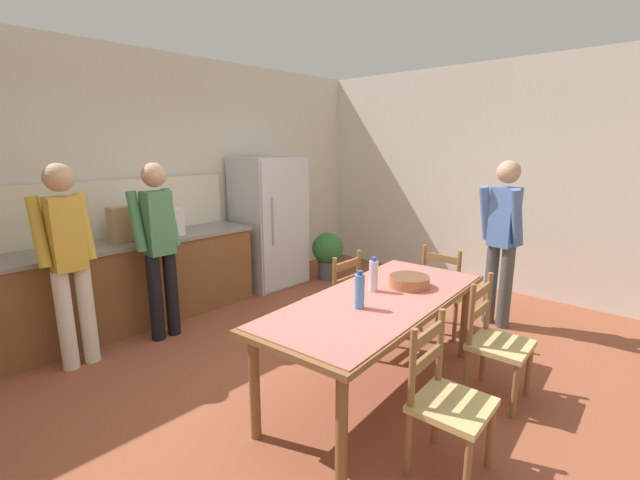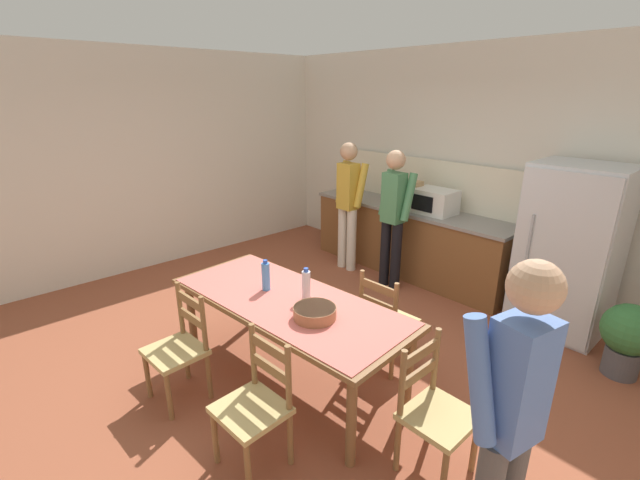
{
  "view_description": "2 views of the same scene",
  "coord_description": "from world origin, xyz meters",
  "px_view_note": "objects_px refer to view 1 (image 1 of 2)",
  "views": [
    {
      "loc": [
        -2.39,
        -2.14,
        1.87
      ],
      "look_at": [
        0.21,
        0.25,
        1.09
      ],
      "focal_mm": 24.0,
      "sensor_mm": 36.0,
      "label": 1
    },
    {
      "loc": [
        2.59,
        -2.31,
        2.36
      ],
      "look_at": [
        -0.26,
        0.27,
        1.01
      ],
      "focal_mm": 24.0,
      "sensor_mm": 36.0,
      "label": 2
    }
  ],
  "objects_px": {
    "bottle_near_centre": "(360,291)",
    "chair_side_near_left": "(446,401)",
    "chair_side_far_right": "(335,300)",
    "chair_side_near_right": "(495,342)",
    "microwave": "(154,223)",
    "person_by_table": "(502,235)",
    "chair_head_end": "(445,291)",
    "serving_bowl": "(409,281)",
    "dining_table": "(378,307)",
    "bottle_off_centre": "(373,275)",
    "potted_plant": "(328,252)",
    "person_at_counter": "(159,242)",
    "person_at_sink": "(68,256)",
    "paper_bag": "(122,224)",
    "refrigerator": "(269,222)"
  },
  "relations": [
    {
      "from": "bottle_near_centre",
      "to": "chair_side_near_left",
      "type": "xyz_separation_m",
      "value": [
        -0.15,
        -0.75,
        -0.45
      ]
    },
    {
      "from": "chair_side_near_left",
      "to": "chair_side_far_right",
      "type": "distance_m",
      "value": 1.74
    },
    {
      "from": "chair_side_near_left",
      "to": "chair_side_near_right",
      "type": "relative_size",
      "value": 1.0
    },
    {
      "from": "microwave",
      "to": "person_by_table",
      "type": "height_order",
      "value": "person_by_table"
    },
    {
      "from": "chair_head_end",
      "to": "person_by_table",
      "type": "xyz_separation_m",
      "value": [
        0.55,
        -0.31,
        0.53
      ]
    },
    {
      "from": "chair_side_near_right",
      "to": "person_by_table",
      "type": "relative_size",
      "value": 0.53
    },
    {
      "from": "chair_head_end",
      "to": "serving_bowl",
      "type": "bearing_deg",
      "value": 98.41
    },
    {
      "from": "dining_table",
      "to": "bottle_near_centre",
      "type": "bearing_deg",
      "value": -175.25
    },
    {
      "from": "person_by_table",
      "to": "bottle_near_centre",
      "type": "bearing_deg",
      "value": 6.65
    },
    {
      "from": "bottle_off_centre",
      "to": "chair_side_near_left",
      "type": "height_order",
      "value": "bottle_off_centre"
    },
    {
      "from": "person_by_table",
      "to": "potted_plant",
      "type": "height_order",
      "value": "person_by_table"
    },
    {
      "from": "dining_table",
      "to": "person_by_table",
      "type": "bearing_deg",
      "value": -5.93
    },
    {
      "from": "person_at_counter",
      "to": "potted_plant",
      "type": "distance_m",
      "value": 2.58
    },
    {
      "from": "chair_head_end",
      "to": "chair_side_far_right",
      "type": "distance_m",
      "value": 1.14
    },
    {
      "from": "bottle_off_centre",
      "to": "person_at_counter",
      "type": "xyz_separation_m",
      "value": [
        -0.72,
        1.99,
        0.08
      ]
    },
    {
      "from": "bottle_off_centre",
      "to": "person_at_sink",
      "type": "relative_size",
      "value": 0.16
    },
    {
      "from": "chair_head_end",
      "to": "chair_side_near_right",
      "type": "bearing_deg",
      "value": 134.54
    },
    {
      "from": "microwave",
      "to": "serving_bowl",
      "type": "xyz_separation_m",
      "value": [
        0.77,
        -2.67,
        -0.25
      ]
    },
    {
      "from": "paper_bag",
      "to": "chair_side_far_right",
      "type": "bearing_deg",
      "value": -58.25
    },
    {
      "from": "refrigerator",
      "to": "potted_plant",
      "type": "relative_size",
      "value": 2.57
    },
    {
      "from": "refrigerator",
      "to": "serving_bowl",
      "type": "distance_m",
      "value": 2.77
    },
    {
      "from": "bottle_off_centre",
      "to": "potted_plant",
      "type": "height_order",
      "value": "bottle_off_centre"
    },
    {
      "from": "chair_side_far_right",
      "to": "potted_plant",
      "type": "relative_size",
      "value": 1.36
    },
    {
      "from": "chair_side_near_left",
      "to": "potted_plant",
      "type": "bearing_deg",
      "value": 48.79
    },
    {
      "from": "microwave",
      "to": "potted_plant",
      "type": "bearing_deg",
      "value": -11.06
    },
    {
      "from": "person_at_sink",
      "to": "person_at_counter",
      "type": "height_order",
      "value": "person_at_sink"
    },
    {
      "from": "chair_head_end",
      "to": "person_at_sink",
      "type": "bearing_deg",
      "value": 53.24
    },
    {
      "from": "bottle_near_centre",
      "to": "potted_plant",
      "type": "xyz_separation_m",
      "value": [
        2.15,
        2.21,
        -0.5
      ]
    },
    {
      "from": "paper_bag",
      "to": "person_at_sink",
      "type": "xyz_separation_m",
      "value": [
        -0.66,
        -0.49,
        -0.12
      ]
    },
    {
      "from": "microwave",
      "to": "potted_plant",
      "type": "relative_size",
      "value": 0.75
    },
    {
      "from": "chair_side_near_left",
      "to": "person_by_table",
      "type": "distance_m",
      "value": 2.43
    },
    {
      "from": "bottle_off_centre",
      "to": "chair_head_end",
      "type": "relative_size",
      "value": 0.3
    },
    {
      "from": "chair_head_end",
      "to": "refrigerator",
      "type": "bearing_deg",
      "value": 2.99
    },
    {
      "from": "bottle_near_centre",
      "to": "chair_side_near_left",
      "type": "height_order",
      "value": "bottle_near_centre"
    },
    {
      "from": "paper_bag",
      "to": "bottle_off_centre",
      "type": "distance_m",
      "value": 2.65
    },
    {
      "from": "person_at_sink",
      "to": "bottle_off_centre",
      "type": "bearing_deg",
      "value": -143.4
    },
    {
      "from": "bottle_off_centre",
      "to": "potted_plant",
      "type": "bearing_deg",
      "value": 48.99
    },
    {
      "from": "refrigerator",
      "to": "potted_plant",
      "type": "height_order",
      "value": "refrigerator"
    },
    {
      "from": "serving_bowl",
      "to": "chair_head_end",
      "type": "height_order",
      "value": "chair_head_end"
    },
    {
      "from": "chair_side_near_left",
      "to": "person_at_counter",
      "type": "distance_m",
      "value": 2.94
    },
    {
      "from": "refrigerator",
      "to": "bottle_off_centre",
      "type": "bearing_deg",
      "value": -113.74
    },
    {
      "from": "serving_bowl",
      "to": "person_at_counter",
      "type": "xyz_separation_m",
      "value": [
        -0.99,
        2.15,
        0.15
      ]
    },
    {
      "from": "serving_bowl",
      "to": "potted_plant",
      "type": "distance_m",
      "value": 2.72
    },
    {
      "from": "potted_plant",
      "to": "microwave",
      "type": "bearing_deg",
      "value": 168.94
    },
    {
      "from": "person_at_sink",
      "to": "bottle_near_centre",
      "type": "bearing_deg",
      "value": -152.15
    },
    {
      "from": "serving_bowl",
      "to": "person_by_table",
      "type": "distance_m",
      "value": 1.54
    },
    {
      "from": "refrigerator",
      "to": "chair_head_end",
      "type": "relative_size",
      "value": 1.89
    },
    {
      "from": "paper_bag",
      "to": "bottle_near_centre",
      "type": "relative_size",
      "value": 1.33
    },
    {
      "from": "dining_table",
      "to": "person_at_counter",
      "type": "bearing_deg",
      "value": 106.39
    },
    {
      "from": "serving_bowl",
      "to": "paper_bag",
      "type": "bearing_deg",
      "value": 112.68
    }
  ]
}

